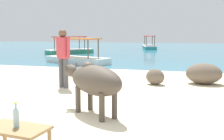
# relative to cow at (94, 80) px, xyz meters

# --- Properties ---
(sand_beach) EXTENTS (18.00, 14.00, 0.04)m
(sand_beach) POSITION_rel_cow_xyz_m (-0.56, -0.48, -0.67)
(sand_beach) COLOR beige
(sand_beach) RESTS_ON ground
(water_surface) EXTENTS (60.00, 36.00, 0.03)m
(water_surface) POSITION_rel_cow_xyz_m (-0.56, 21.52, -0.69)
(water_surface) COLOR teal
(water_surface) RESTS_ON ground
(cow) EXTENTS (1.63, 1.29, 0.99)m
(cow) POSITION_rel_cow_xyz_m (0.00, 0.00, 0.00)
(cow) COLOR #4C4238
(cow) RESTS_ON sand_beach
(low_bench_table) EXTENTS (0.80, 0.51, 0.43)m
(low_bench_table) POSITION_rel_cow_xyz_m (-0.22, -2.09, -0.29)
(low_bench_table) COLOR #A37A4C
(low_bench_table) RESTS_ON sand_beach
(bottle) EXTENTS (0.07, 0.07, 0.30)m
(bottle) POSITION_rel_cow_xyz_m (-0.21, -2.09, -0.10)
(bottle) COLOR #A3C6D1
(bottle) RESTS_ON low_bench_table
(person_standing) EXTENTS (0.48, 0.32, 1.62)m
(person_standing) POSITION_rel_cow_xyz_m (-1.71, 2.25, 0.30)
(person_standing) COLOR #4C4C51
(person_standing) RESTS_ON sand_beach
(shore_rock_medium) EXTENTS (1.10, 0.85, 0.62)m
(shore_rock_medium) POSITION_rel_cow_xyz_m (2.08, 3.93, -0.34)
(shore_rock_medium) COLOR #6B5B4C
(shore_rock_medium) RESTS_ON sand_beach
(shore_rock_small) EXTENTS (0.71, 0.64, 0.46)m
(shore_rock_small) POSITION_rel_cow_xyz_m (0.69, 3.42, -0.42)
(shore_rock_small) COLOR #6B5B4C
(shore_rock_small) RESTS_ON sand_beach
(boat_green) EXTENTS (3.07, 3.66, 1.29)m
(boat_green) POSITION_rel_cow_xyz_m (-7.21, 14.63, -0.40)
(boat_green) COLOR #338E66
(boat_green) RESTS_ON water_surface
(boat_white) EXTENTS (3.84, 2.38, 1.29)m
(boat_white) POSITION_rel_cow_xyz_m (-3.97, 8.49, -0.40)
(boat_white) COLOR white
(boat_white) RESTS_ON water_surface
(boat_teal) EXTENTS (1.98, 3.84, 1.29)m
(boat_teal) POSITION_rel_cow_xyz_m (-2.39, 22.57, -0.40)
(boat_teal) COLOR teal
(boat_teal) RESTS_ON water_surface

